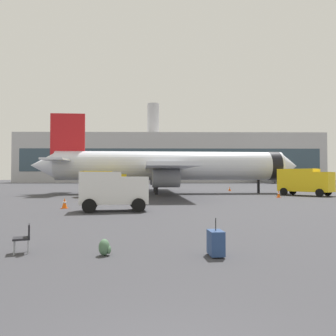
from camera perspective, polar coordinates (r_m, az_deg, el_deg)
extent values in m
cylinder|color=silver|center=(44.29, 0.45, 0.39)|extent=(30.18, 5.61, 3.80)
cone|color=silver|center=(48.42, 19.93, 0.32)|extent=(2.61, 3.75, 3.61)
cone|color=silver|center=(45.98, -20.64, 0.41)|extent=(3.40, 3.61, 3.42)
cylinder|color=black|center=(47.55, 17.51, 0.33)|extent=(1.63, 3.95, 3.88)
cube|color=silver|center=(52.19, -1.38, -0.21)|extent=(5.76, 16.26, 0.36)
cube|color=silver|center=(36.23, -0.07, 0.31)|extent=(5.76, 16.26, 0.36)
cylinder|color=gray|center=(49.69, -1.23, -1.65)|extent=(3.33, 2.39, 2.20)
cylinder|color=gray|center=(38.71, -0.34, -1.72)|extent=(3.33, 2.39, 2.20)
cube|color=red|center=(45.46, -16.83, 4.95)|extent=(4.41, 0.63, 6.40)
cube|color=silver|center=(48.46, -16.61, 1.00)|extent=(2.96, 6.15, 0.24)
cube|color=silver|center=(42.23, -18.46, 1.36)|extent=(2.96, 6.15, 0.24)
cylinder|color=black|center=(46.85, 15.26, -3.09)|extent=(0.36, 0.36, 1.80)
cylinder|color=black|center=(46.56, -2.25, -3.15)|extent=(0.44, 0.44, 1.80)
cylinder|color=black|center=(41.77, -2.01, -3.35)|extent=(0.44, 0.44, 1.80)
cylinder|color=silver|center=(113.10, 18.60, -1.43)|extent=(15.32, 11.53, 2.17)
cone|color=silver|center=(111.04, 23.21, -1.39)|extent=(2.30, 2.47, 2.06)
cone|color=silver|center=(115.95, 14.08, -1.46)|extent=(2.61, 2.65, 1.95)
cylinder|color=black|center=(111.28, 22.58, -1.40)|extent=(1.92, 2.27, 2.21)
cube|color=silver|center=(117.66, 18.92, -1.51)|extent=(7.45, 9.07, 0.21)
cube|color=silver|center=(108.86, 17.68, -1.53)|extent=(7.45, 9.07, 0.21)
cylinder|color=gray|center=(116.29, 18.74, -1.88)|extent=(2.22, 2.07, 1.26)
cylinder|color=gray|center=(110.24, 17.89, -1.92)|extent=(2.22, 2.07, 1.26)
cube|color=#193899|center=(115.38, 14.90, -0.44)|extent=(2.18, 1.60, 3.65)
cube|color=silver|center=(117.18, 15.06, -1.29)|extent=(3.17, 3.66, 0.14)
cube|color=silver|center=(113.73, 14.47, -1.29)|extent=(3.17, 3.66, 0.14)
cylinder|color=black|center=(111.52, 22.01, -2.23)|extent=(0.21, 0.21, 1.03)
cylinder|color=black|center=(114.74, 18.24, -2.23)|extent=(0.25, 0.25, 1.03)
cylinder|color=black|center=(112.10, 17.86, -2.26)|extent=(0.25, 0.25, 1.03)
cube|color=yellow|center=(38.90, -8.83, -2.57)|extent=(2.48, 2.71, 2.04)
cube|color=#1E232D|center=(39.12, -7.84, -1.86)|extent=(0.94, 1.81, 0.84)
cube|color=yellow|center=(38.22, -12.26, -2.30)|extent=(3.77, 3.35, 2.40)
cylinder|color=black|center=(40.07, -9.19, -4.06)|extent=(0.90, 0.59, 0.90)
cylinder|color=black|center=(37.89, -8.12, -4.21)|extent=(0.90, 0.59, 0.90)
cylinder|color=black|center=(39.17, -13.89, -4.09)|extent=(0.90, 0.59, 0.90)
cylinder|color=black|center=(36.94, -13.07, -4.26)|extent=(0.90, 0.59, 0.90)
cube|color=yellow|center=(42.06, 25.23, -2.19)|extent=(2.89, 2.88, 2.29)
cube|color=#1E232D|center=(41.82, 26.14, -1.44)|extent=(1.60, 1.57, 0.95)
cube|color=yellow|center=(43.15, 21.46, -1.93)|extent=(4.74, 4.76, 2.70)
cylinder|color=black|center=(43.30, 25.72, -3.74)|extent=(0.79, 0.80, 0.90)
cylinder|color=black|center=(40.94, 24.58, -3.89)|extent=(0.79, 0.80, 0.90)
cylinder|color=black|center=(44.84, 20.63, -3.70)|extent=(0.79, 0.80, 0.90)
cylinder|color=black|center=(42.57, 19.25, -3.84)|extent=(0.79, 0.80, 0.90)
cube|color=white|center=(22.42, -5.85, -3.77)|extent=(2.04, 2.24, 1.78)
cube|color=#1E232D|center=(22.47, -3.94, -2.70)|extent=(0.35, 1.79, 0.74)
cube|color=white|center=(22.38, -11.49, -3.35)|extent=(2.91, 2.38, 2.10)
cylinder|color=black|center=(23.54, -5.49, -5.94)|extent=(0.92, 0.35, 0.90)
cylinder|color=black|center=(21.45, -5.08, -6.39)|extent=(0.92, 0.35, 0.90)
cylinder|color=black|center=(23.52, -13.03, -5.92)|extent=(0.92, 0.35, 0.90)
cylinder|color=black|center=(21.43, -13.37, -6.36)|extent=(0.92, 0.35, 0.90)
cube|color=#F2590C|center=(53.09, 10.53, -3.86)|extent=(0.44, 0.44, 0.04)
cone|color=#F2590C|center=(53.07, 10.53, -3.49)|extent=(0.36, 0.36, 0.65)
cylinder|color=white|center=(53.07, 10.53, -3.45)|extent=(0.23, 0.23, 0.10)
cube|color=#F2590C|center=(37.98, 18.46, -4.80)|extent=(0.44, 0.44, 0.04)
cone|color=#F2590C|center=(37.95, 18.45, -4.20)|extent=(0.36, 0.36, 0.75)
cylinder|color=white|center=(37.95, 18.45, -4.15)|extent=(0.23, 0.23, 0.10)
cube|color=#F2590C|center=(25.11, -17.34, -6.59)|extent=(0.44, 0.44, 0.04)
cone|color=#F2590C|center=(25.08, -17.33, -5.71)|extent=(0.36, 0.36, 0.73)
cylinder|color=white|center=(25.07, -17.33, -5.63)|extent=(0.23, 0.23, 0.10)
cube|color=navy|center=(9.94, 8.20, -12.57)|extent=(0.46, 0.67, 0.70)
cylinder|color=black|center=(9.85, 8.19, -9.54)|extent=(0.02, 0.02, 0.36)
cylinder|color=black|center=(10.22, 7.89, -14.26)|extent=(0.08, 0.04, 0.08)
cylinder|color=black|center=(9.80, 8.54, -14.82)|extent=(0.08, 0.04, 0.08)
ellipsoid|color=#476B4C|center=(10.13, -10.90, -13.21)|extent=(0.32, 0.40, 0.48)
ellipsoid|color=#476B4C|center=(10.12, -10.10, -13.64)|extent=(0.12, 0.28, 0.24)
cube|color=black|center=(11.12, -23.85, -11.00)|extent=(0.62, 0.62, 0.06)
cube|color=black|center=(11.08, -22.74, -9.89)|extent=(0.22, 0.47, 0.40)
cylinder|color=#999EA5|center=(10.98, -24.93, -12.28)|extent=(0.04, 0.04, 0.44)
cylinder|color=#999EA5|center=(11.35, -24.82, -11.92)|extent=(0.04, 0.04, 0.44)
cylinder|color=#999EA5|center=(10.96, -22.87, -12.32)|extent=(0.04, 0.04, 0.44)
cylinder|color=#999EA5|center=(11.34, -22.84, -11.95)|extent=(0.04, 0.04, 0.44)
cube|color=#B2B2B7|center=(124.53, 0.33, 1.57)|extent=(109.14, 20.08, 17.55)
cube|color=#334756|center=(114.42, 0.44, 1.39)|extent=(103.68, 0.10, 7.90)
cylinder|color=#B2B2B7|center=(126.19, -2.55, 8.29)|extent=(4.40, 4.40, 12.00)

